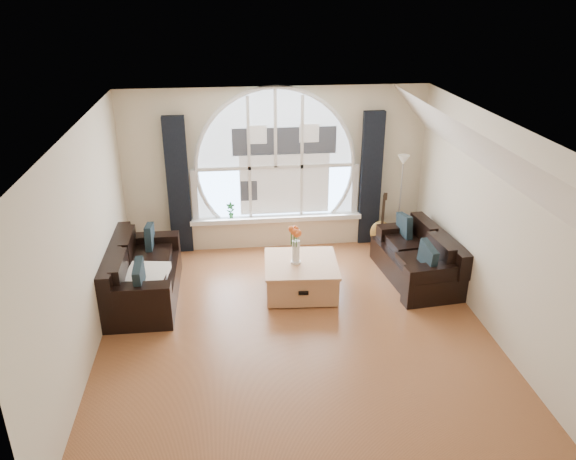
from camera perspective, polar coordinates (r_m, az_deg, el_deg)
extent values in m
cube|color=brown|center=(7.48, 0.79, -10.18)|extent=(5.00, 5.50, 0.01)
cube|color=silver|center=(6.38, 0.93, 10.39)|extent=(5.00, 5.50, 0.01)
cube|color=beige|center=(9.38, -1.29, 6.21)|extent=(5.00, 0.01, 2.70)
cube|color=beige|center=(4.49, 5.47, -15.28)|extent=(5.00, 0.01, 2.70)
cube|color=beige|center=(6.98, -19.96, -1.63)|extent=(0.01, 5.50, 2.70)
cube|color=beige|center=(7.53, 20.08, 0.22)|extent=(0.01, 5.50, 2.70)
cube|color=silver|center=(7.09, 19.01, 7.55)|extent=(0.92, 5.50, 0.72)
cube|color=silver|center=(9.27, -1.29, 7.78)|extent=(2.60, 0.06, 2.15)
cube|color=white|center=(9.57, -1.19, 1.23)|extent=(2.90, 0.22, 0.08)
cube|color=white|center=(9.24, -1.27, 7.73)|extent=(2.76, 0.08, 2.15)
cube|color=silver|center=(9.30, -0.34, 7.04)|extent=(1.70, 0.02, 1.50)
cube|color=black|center=(9.32, -11.07, 4.37)|extent=(0.35, 0.12, 2.30)
cube|color=black|center=(9.60, 8.39, 5.12)|extent=(0.35, 0.12, 2.30)
cube|color=black|center=(8.27, -14.48, -4.22)|extent=(0.93, 1.85, 0.82)
cube|color=black|center=(8.75, 12.96, -2.45)|extent=(1.03, 1.78, 0.75)
cube|color=#AA744D|center=(8.24, 1.32, -4.64)|extent=(1.11, 1.11, 0.51)
cube|color=silver|center=(7.99, -14.10, -4.42)|extent=(0.63, 0.63, 0.10)
cube|color=white|center=(7.96, 0.81, -0.84)|extent=(0.24, 0.24, 0.70)
cube|color=#B2B2B2|center=(9.69, 11.29, 2.90)|extent=(0.24, 0.24, 1.60)
cube|color=olive|center=(9.55, 9.48, 0.96)|extent=(0.42, 0.35, 1.06)
imported|color=#1E6023|center=(9.47, -5.84, 2.00)|extent=(0.15, 0.10, 0.27)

